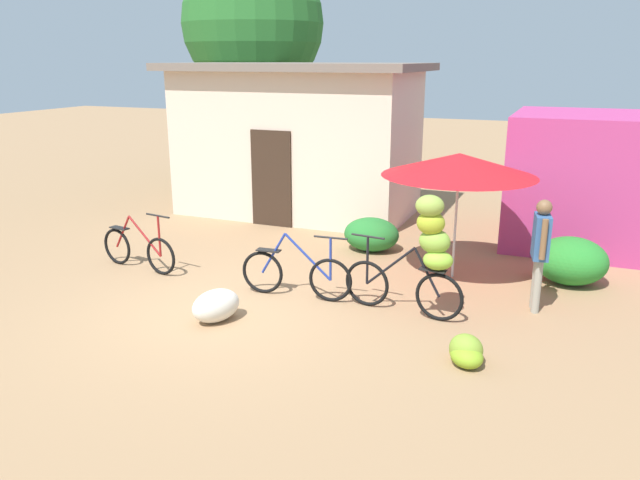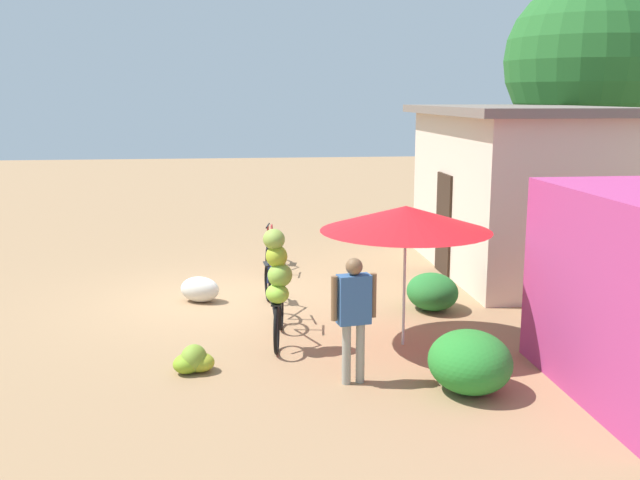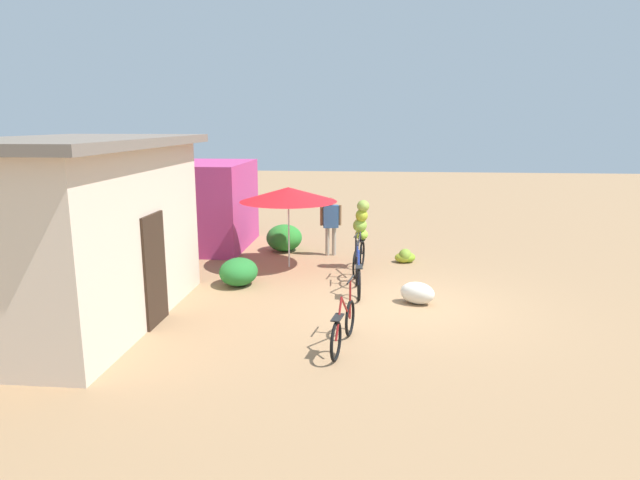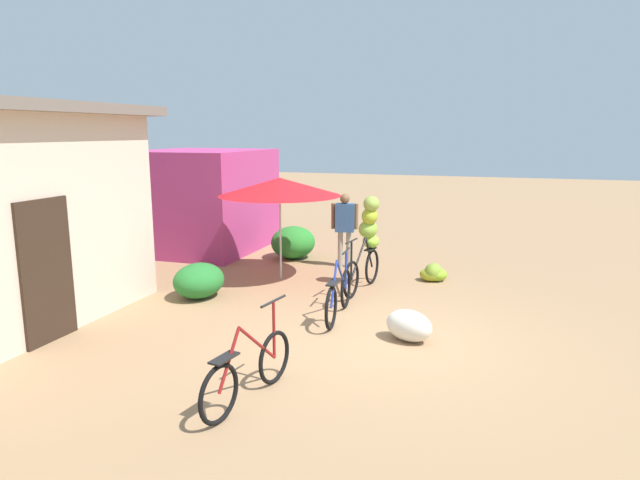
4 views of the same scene
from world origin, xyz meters
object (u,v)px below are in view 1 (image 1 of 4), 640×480
object	(u,v)px
person_vendor	(541,244)
shop_pink	(600,180)
market_umbrella	(459,165)
bicycle_leftmost	(138,249)
produce_sack	(216,306)
banana_pile_on_ground	(466,352)
tree_behind_building	(253,24)
building_low	(298,139)
bicycle_near_pile	(296,274)
bicycle_center_loaded	(425,248)

from	to	relation	value
person_vendor	shop_pink	bearing A→B (deg)	78.63
shop_pink	market_umbrella	distance (m)	3.67
bicycle_leftmost	produce_sack	size ratio (longest dim) A/B	2.36
banana_pile_on_ground	person_vendor	bearing A→B (deg)	72.93
tree_behind_building	person_vendor	size ratio (longest dim) A/B	3.88
produce_sack	bicycle_leftmost	bearing A→B (deg)	149.79
building_low	market_umbrella	size ratio (longest dim) A/B	2.32
shop_pink	banana_pile_on_ground	xyz separation A→B (m)	(-1.39, -5.86, -1.07)
produce_sack	person_vendor	distance (m)	4.49
tree_behind_building	bicycle_leftmost	size ratio (longest dim) A/B	3.74
bicycle_near_pile	bicycle_center_loaded	bearing A→B (deg)	-0.21
tree_behind_building	bicycle_leftmost	xyz separation A→B (m)	(1.71, -7.39, -3.92)
produce_sack	market_umbrella	bearing A→B (deg)	48.98
bicycle_leftmost	bicycle_center_loaded	xyz separation A→B (m)	(4.85, -0.16, 0.64)
bicycle_center_loaded	person_vendor	xyz separation A→B (m)	(1.40, 0.84, -0.02)
bicycle_near_pile	bicycle_center_loaded	world-z (taller)	bicycle_center_loaded
bicycle_near_pile	banana_pile_on_ground	size ratio (longest dim) A/B	2.54
building_low	produce_sack	distance (m)	6.44
tree_behind_building	bicycle_center_loaded	bearing A→B (deg)	-49.02
bicycle_near_pile	person_vendor	size ratio (longest dim) A/B	1.08
shop_pink	banana_pile_on_ground	distance (m)	6.12
bicycle_center_loaded	banana_pile_on_ground	size ratio (longest dim) A/B	2.56
bicycle_leftmost	shop_pink	bearing A→B (deg)	32.95
produce_sack	building_low	bearing A→B (deg)	104.33
bicycle_leftmost	bicycle_near_pile	xyz separation A→B (m)	(2.96, -0.15, 0.01)
bicycle_leftmost	banana_pile_on_ground	bearing A→B (deg)	-12.98
building_low	market_umbrella	world-z (taller)	building_low
bicycle_near_pile	banana_pile_on_ground	distance (m)	2.93
market_umbrella	person_vendor	bearing A→B (deg)	-35.30
bicycle_leftmost	bicycle_near_pile	world-z (taller)	bicycle_leftmost
market_umbrella	produce_sack	xyz separation A→B (m)	(-2.59, -2.98, -1.61)
shop_pink	bicycle_leftmost	distance (m)	8.43
market_umbrella	building_low	bearing A→B (deg)	143.23
shop_pink	bicycle_leftmost	size ratio (longest dim) A/B	1.94
banana_pile_on_ground	market_umbrella	bearing A→B (deg)	103.88
bicycle_near_pile	banana_pile_on_ground	xyz separation A→B (m)	(2.69, -1.15, -0.21)
banana_pile_on_ground	person_vendor	distance (m)	2.23
building_low	bicycle_near_pile	bearing A→B (deg)	-65.88
bicycle_center_loaded	produce_sack	bearing A→B (deg)	-154.61
bicycle_near_pile	bicycle_center_loaded	xyz separation A→B (m)	(1.90, -0.01, 0.63)
building_low	person_vendor	distance (m)	6.85
bicycle_center_loaded	bicycle_leftmost	bearing A→B (deg)	178.14
shop_pink	person_vendor	bearing A→B (deg)	-101.37
market_umbrella	bicycle_leftmost	distance (m)	5.39
tree_behind_building	produce_sack	bearing A→B (deg)	-65.24
building_low	bicycle_near_pile	distance (m)	5.50
building_low	bicycle_near_pile	xyz separation A→B (m)	(2.18, -4.88, -1.32)
bicycle_leftmost	produce_sack	distance (m)	2.70
produce_sack	person_vendor	xyz separation A→B (m)	(3.93, 2.04, 0.75)
bicycle_leftmost	person_vendor	xyz separation A→B (m)	(6.26, 0.68, 0.62)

